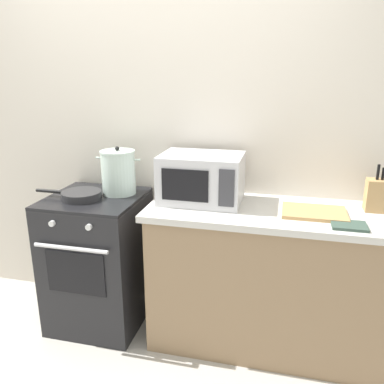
{
  "coord_description": "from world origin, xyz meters",
  "views": [
    {
      "loc": [
        0.85,
        -1.63,
        1.71
      ],
      "look_at": [
        0.31,
        0.6,
        1.0
      ],
      "focal_mm": 36.77,
      "sensor_mm": 36.0,
      "label": 1
    }
  ],
  "objects_px": {
    "stock_pot": "(118,172)",
    "oven_mitt": "(349,225)",
    "stove": "(99,260)",
    "frying_pan": "(81,195)",
    "microwave": "(202,178)",
    "cutting_board": "(314,212)",
    "knife_block": "(377,195)"
  },
  "relations": [
    {
      "from": "knife_block",
      "to": "cutting_board",
      "type": "bearing_deg",
      "value": -158.35
    },
    {
      "from": "stock_pot",
      "to": "frying_pan",
      "type": "relative_size",
      "value": 0.71
    },
    {
      "from": "frying_pan",
      "to": "knife_block",
      "type": "height_order",
      "value": "knife_block"
    },
    {
      "from": "cutting_board",
      "to": "oven_mitt",
      "type": "relative_size",
      "value": 2.0
    },
    {
      "from": "stock_pot",
      "to": "knife_block",
      "type": "bearing_deg",
      "value": 1.09
    },
    {
      "from": "stock_pot",
      "to": "cutting_board",
      "type": "height_order",
      "value": "stock_pot"
    },
    {
      "from": "stove",
      "to": "oven_mitt",
      "type": "bearing_deg",
      "value": -5.83
    },
    {
      "from": "microwave",
      "to": "cutting_board",
      "type": "distance_m",
      "value": 0.7
    },
    {
      "from": "stove",
      "to": "frying_pan",
      "type": "height_order",
      "value": "frying_pan"
    },
    {
      "from": "microwave",
      "to": "cutting_board",
      "type": "xyz_separation_m",
      "value": [
        0.68,
        -0.08,
        -0.14
      ]
    },
    {
      "from": "knife_block",
      "to": "oven_mitt",
      "type": "relative_size",
      "value": 1.55
    },
    {
      "from": "stock_pot",
      "to": "knife_block",
      "type": "height_order",
      "value": "stock_pot"
    },
    {
      "from": "frying_pan",
      "to": "cutting_board",
      "type": "relative_size",
      "value": 1.26
    },
    {
      "from": "stove",
      "to": "microwave",
      "type": "distance_m",
      "value": 0.93
    },
    {
      "from": "microwave",
      "to": "cutting_board",
      "type": "height_order",
      "value": "microwave"
    },
    {
      "from": "cutting_board",
      "to": "knife_block",
      "type": "relative_size",
      "value": 1.29
    },
    {
      "from": "stock_pot",
      "to": "microwave",
      "type": "xyz_separation_m",
      "value": [
        0.57,
        -0.03,
        0.0
      ]
    },
    {
      "from": "stove",
      "to": "knife_block",
      "type": "bearing_deg",
      "value": 4.64
    },
    {
      "from": "oven_mitt",
      "to": "cutting_board",
      "type": "bearing_deg",
      "value": 136.71
    },
    {
      "from": "stock_pot",
      "to": "oven_mitt",
      "type": "xyz_separation_m",
      "value": [
        1.42,
        -0.27,
        -0.14
      ]
    },
    {
      "from": "stock_pot",
      "to": "knife_block",
      "type": "xyz_separation_m",
      "value": [
        1.61,
        0.03,
        -0.05
      ]
    },
    {
      "from": "frying_pan",
      "to": "microwave",
      "type": "distance_m",
      "value": 0.79
    },
    {
      "from": "stove",
      "to": "knife_block",
      "type": "height_order",
      "value": "knife_block"
    },
    {
      "from": "microwave",
      "to": "cutting_board",
      "type": "bearing_deg",
      "value": -6.54
    },
    {
      "from": "stove",
      "to": "knife_block",
      "type": "relative_size",
      "value": 3.29
    },
    {
      "from": "stove",
      "to": "stock_pot",
      "type": "relative_size",
      "value": 2.88
    },
    {
      "from": "microwave",
      "to": "stove",
      "type": "bearing_deg",
      "value": -173.59
    },
    {
      "from": "stock_pot",
      "to": "cutting_board",
      "type": "relative_size",
      "value": 0.89
    },
    {
      "from": "stove",
      "to": "microwave",
      "type": "height_order",
      "value": "microwave"
    },
    {
      "from": "stock_pot",
      "to": "cutting_board",
      "type": "bearing_deg",
      "value": -4.99
    },
    {
      "from": "cutting_board",
      "to": "frying_pan",
      "type": "bearing_deg",
      "value": -177.56
    },
    {
      "from": "frying_pan",
      "to": "oven_mitt",
      "type": "relative_size",
      "value": 2.52
    }
  ]
}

